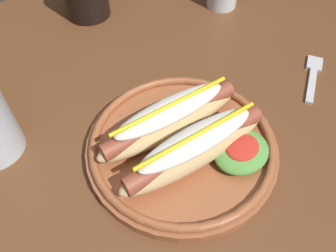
% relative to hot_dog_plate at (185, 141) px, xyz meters
% --- Properties ---
extents(dining_table, '(1.29, 0.91, 0.74)m').
position_rel_hot_dog_plate_xyz_m(dining_table, '(-0.05, 0.09, -0.12)').
color(dining_table, brown).
rests_on(dining_table, ground_plane).
extents(hot_dog_plate, '(0.27, 0.27, 0.08)m').
position_rel_hot_dog_plate_xyz_m(hot_dog_plate, '(0.00, 0.00, 0.00)').
color(hot_dog_plate, '#9E5633').
rests_on(hot_dog_plate, dining_table).
extents(fork, '(0.11, 0.07, 0.00)m').
position_rel_hot_dog_plate_xyz_m(fork, '(0.28, -0.03, -0.02)').
color(fork, silver).
rests_on(fork, dining_table).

